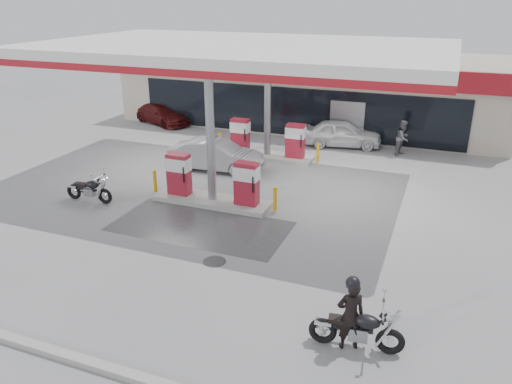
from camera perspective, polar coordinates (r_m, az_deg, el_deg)
ground at (r=17.42m, az=-7.84°, el=-3.64°), size 90.00×90.00×0.00m
wet_patch at (r=17.20m, az=-6.38°, el=-3.91°), size 6.00×3.00×0.00m
drain_cover at (r=15.01m, az=-4.77°, el=-7.92°), size 0.70×0.70×0.01m
kerb at (r=12.67m, az=-23.82°, el=-15.90°), size 28.00×0.25×0.15m
store_building at (r=31.08m, az=6.47°, el=11.69°), size 22.00×8.22×4.00m
canopy at (r=20.35m, az=-1.62°, el=15.75°), size 16.00×10.02×5.51m
pump_island_near at (r=18.76m, az=-5.03°, el=0.76°), size 5.14×1.30×1.78m
pump_island_far at (r=23.99m, az=1.29°, el=5.59°), size 5.14×1.30×1.78m
main_motorcycle at (r=11.69m, az=11.59°, el=-15.21°), size 2.13×0.82×1.10m
biker_main at (r=11.47m, az=10.73°, el=-13.63°), size 0.74×0.65×1.72m
parked_motorcycle at (r=19.95m, az=-18.48°, el=0.20°), size 2.01×0.77×1.03m
sedan_white at (r=26.21m, az=9.80°, el=6.62°), size 4.22×2.33×1.36m
attendant at (r=25.38m, az=16.44°, el=5.95°), size 0.90×1.01×1.72m
hatchback_silver at (r=22.36m, az=-4.56°, el=4.23°), size 4.27×1.74×1.38m
parked_car_left at (r=31.05m, az=-10.70°, el=8.78°), size 4.41×3.15×1.19m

